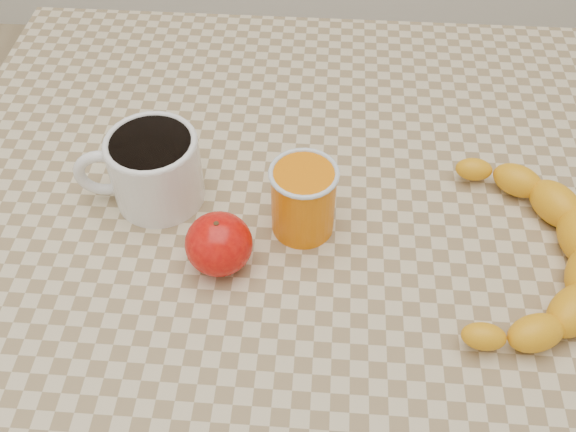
# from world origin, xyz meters

# --- Properties ---
(table) EXTENTS (0.80, 0.80, 0.75)m
(table) POSITION_xyz_m (0.00, 0.00, 0.66)
(table) COLOR #C4B18A
(table) RESTS_ON ground
(coffee_mug) EXTENTS (0.14, 0.11, 0.08)m
(coffee_mug) POSITION_xyz_m (-0.14, 0.04, 0.79)
(coffee_mug) COLOR white
(coffee_mug) RESTS_ON table
(orange_juice_glass) EXTENTS (0.07, 0.07, 0.08)m
(orange_juice_glass) POSITION_xyz_m (0.01, 0.01, 0.79)
(orange_juice_glass) COLOR orange
(orange_juice_glass) RESTS_ON table
(apple) EXTENTS (0.08, 0.08, 0.06)m
(apple) POSITION_xyz_m (-0.06, -0.05, 0.78)
(apple) COLOR #A00506
(apple) RESTS_ON table
(banana) EXTENTS (0.33, 0.37, 0.04)m
(banana) POSITION_xyz_m (0.23, -0.03, 0.77)
(banana) COLOR #EEA415
(banana) RESTS_ON table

